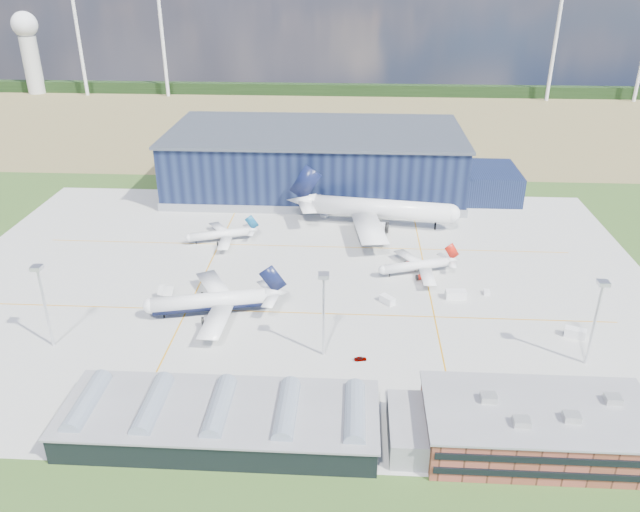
{
  "coord_description": "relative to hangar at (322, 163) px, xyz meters",
  "views": [
    {
      "loc": [
        16.8,
        -161.16,
        90.55
      ],
      "look_at": [
        6.94,
        7.43,
        9.66
      ],
      "focal_mm": 35.0,
      "sensor_mm": 36.0,
      "label": 1
    }
  ],
  "objects": [
    {
      "name": "gse_cart_b",
      "position": [
        2.57,
        -32.8,
        -10.98
      ],
      "size": [
        3.41,
        3.46,
        1.26
      ],
      "primitive_type": "cube",
      "rotation": [
        0.0,
        0.0,
        0.75
      ],
      "color": "white",
      "rests_on": "ground"
    },
    {
      "name": "gse_van_b",
      "position": [
        24.29,
        -97.71,
        -10.54
      ],
      "size": [
        4.72,
        4.95,
        2.15
      ],
      "primitive_type": "cube",
      "rotation": [
        0.0,
        0.0,
        0.72
      ],
      "color": "white",
      "rests_on": "ground"
    },
    {
      "name": "gse_van_a",
      "position": [
        44.51,
        -93.74,
        -10.31
      ],
      "size": [
        6.18,
        3.05,
        2.62
      ],
      "primitive_type": "cube",
      "rotation": [
        0.0,
        0.0,
        1.64
      ],
      "color": "white",
      "rests_on": "ground"
    },
    {
      "name": "apron",
      "position": [
        -2.81,
        -84.8,
        -11.59
      ],
      "size": [
        220.0,
        160.0,
        0.08
      ],
      "color": "#9B9B96",
      "rests_on": "ground"
    },
    {
      "name": "light_mast_center",
      "position": [
        7.19,
        -124.8,
        3.82
      ],
      "size": [
        2.6,
        2.6,
        23.0
      ],
      "color": "silver",
      "rests_on": "ground"
    },
    {
      "name": "gse_cart_a",
      "position": [
        54.13,
        -90.62,
        -11.04
      ],
      "size": [
        1.94,
        2.78,
        1.16
      ],
      "primitive_type": "cube",
      "rotation": [
        0.0,
        0.0,
        -0.06
      ],
      "color": "white",
      "rests_on": "ground"
    },
    {
      "name": "gse_van_c",
      "position": [
        73.08,
        -113.0,
        -10.33
      ],
      "size": [
        5.93,
        4.37,
        2.57
      ],
      "primitive_type": "cube",
      "rotation": [
        0.0,
        0.0,
        1.19
      ],
      "color": "white",
      "rests_on": "ground"
    },
    {
      "name": "farmland",
      "position": [
        -2.81,
        125.2,
        -11.62
      ],
      "size": [
        600.0,
        220.0,
        0.01
      ],
      "primitive_type": "cube",
      "color": "olive",
      "rests_on": "ground"
    },
    {
      "name": "airliner_regional",
      "position": [
        -33.02,
        -57.66,
        -7.29
      ],
      "size": [
        33.55,
        33.19,
        8.66
      ],
      "primitive_type": null,
      "rotation": [
        0.0,
        0.0,
        3.47
      ],
      "color": "white",
      "rests_on": "ground"
    },
    {
      "name": "car_b",
      "position": [
        48.83,
        -142.8,
        -10.98
      ],
      "size": [
        3.99,
        1.88,
        1.26
      ],
      "primitive_type": "imported",
      "rotation": [
        0.0,
        0.0,
        1.43
      ],
      "color": "#99999E",
      "rests_on": "ground"
    },
    {
      "name": "car_a",
      "position": [
        16.53,
        -126.88,
        -11.09
      ],
      "size": [
        3.26,
        1.77,
        1.05
      ],
      "primitive_type": "imported",
      "rotation": [
        0.0,
        0.0,
        1.75
      ],
      "color": "#99999E",
      "rests_on": "ground"
    },
    {
      "name": "airliner_navy",
      "position": [
        -25.59,
        -106.8,
        -4.96
      ],
      "size": [
        49.02,
        48.36,
        13.32
      ],
      "primitive_type": null,
      "rotation": [
        0.0,
        0.0,
        3.38
      ],
      "color": "white",
      "rests_on": "ground"
    },
    {
      "name": "light_mast_east",
      "position": [
        72.19,
        -124.8,
        3.82
      ],
      "size": [
        2.6,
        2.6,
        23.0
      ],
      "color": "silver",
      "rests_on": "ground"
    },
    {
      "name": "light_mast_west",
      "position": [
        -62.81,
        -124.8,
        3.82
      ],
      "size": [
        2.6,
        2.6,
        23.0
      ],
      "color": "silver",
      "rests_on": "ground"
    },
    {
      "name": "ground",
      "position": [
        -2.81,
        -94.8,
        -11.62
      ],
      "size": [
        600.0,
        600.0,
        0.0
      ],
      "primitive_type": "plane",
      "color": "#2F4D1D",
      "rests_on": "ground"
    },
    {
      "name": "airstair",
      "position": [
        -40.7,
        -98.34,
        -10.11
      ],
      "size": [
        3.58,
        5.08,
        3.02
      ],
      "primitive_type": "cube",
      "rotation": [
        0.0,
        0.0,
        -0.4
      ],
      "color": "white",
      "rests_on": "ground"
    },
    {
      "name": "treeline",
      "position": [
        -2.81,
        205.2,
        -7.62
      ],
      "size": [
        600.0,
        8.0,
        8.0
      ],
      "primitive_type": "cube",
      "color": "black",
      "rests_on": "ground"
    },
    {
      "name": "ops_building",
      "position": [
        52.2,
        -154.81,
        -6.82
      ],
      "size": [
        46.0,
        23.0,
        10.9
      ],
      "color": "brown",
      "rests_on": "ground"
    },
    {
      "name": "horizon_dressing",
      "position": [
        -194.11,
        199.58,
        22.58
      ],
      "size": [
        440.2,
        18.0,
        70.0
      ],
      "color": "white",
      "rests_on": "ground"
    },
    {
      "name": "hangar",
      "position": [
        0.0,
        0.0,
        0.0
      ],
      "size": [
        145.0,
        62.0,
        26.1
      ],
      "color": "black",
      "rests_on": "ground"
    },
    {
      "name": "airliner_widebody",
      "position": [
        23.85,
        -39.8,
        -1.04
      ],
      "size": [
        73.0,
        71.8,
        21.16
      ],
      "primitive_type": null,
      "rotation": [
        0.0,
        0.0,
        -0.14
      ],
      "color": "white",
      "rests_on": "ground"
    },
    {
      "name": "gse_tug_a",
      "position": [
        -34.64,
        -140.8,
        -10.82
      ],
      "size": [
        3.57,
        4.42,
        1.6
      ],
      "primitive_type": "cube",
      "rotation": [
        0.0,
        0.0,
        0.37
      ],
      "color": "#F8A715",
      "rests_on": "ground"
    },
    {
      "name": "airliner_red",
      "position": [
        33.83,
        -78.67,
        -7.08
      ],
      "size": [
        34.96,
        34.58,
        9.06
      ],
      "primitive_type": null,
      "rotation": [
        0.0,
        0.0,
        3.46
      ],
      "color": "white",
      "rests_on": "ground"
    },
    {
      "name": "glass_concourse",
      "position": [
        -9.26,
        -154.8,
        -7.93
      ],
      "size": [
        78.0,
        23.0,
        8.6
      ],
      "color": "black",
      "rests_on": "ground"
    }
  ]
}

